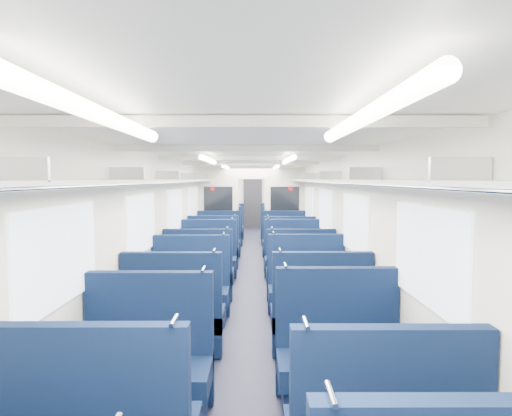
{
  "coord_description": "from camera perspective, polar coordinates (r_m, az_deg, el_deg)",
  "views": [
    {
      "loc": [
        0.08,
        -8.33,
        2.0
      ],
      "look_at": [
        0.12,
        3.19,
        1.2
      ],
      "focal_mm": 29.57,
      "sensor_mm": 36.0,
      "label": 1
    }
  ],
  "objects": [
    {
      "name": "wall_right",
      "position": [
        8.48,
        8.76,
        -1.68
      ],
      "size": [
        0.02,
        18.0,
        2.35
      ],
      "primitive_type": "cube",
      "color": "beige",
      "rests_on": "floor"
    },
    {
      "name": "seat_21",
      "position": [
        12.64,
        3.22,
        -3.42
      ],
      "size": [
        1.11,
        0.61,
        1.23
      ],
      "color": "#0C1B3B",
      "rests_on": "floor"
    },
    {
      "name": "seat_12",
      "position": [
        7.11,
        -7.66,
        -9.27
      ],
      "size": [
        1.11,
        0.61,
        1.23
      ],
      "color": "#0C1B3B",
      "rests_on": "floor"
    },
    {
      "name": "floor",
      "position": [
        8.57,
        -0.74,
        -9.54
      ],
      "size": [
        2.8,
        18.0,
        0.01
      ],
      "primitive_type": "cube",
      "color": "black",
      "rests_on": "ground"
    },
    {
      "name": "seat_13",
      "position": [
        7.08,
        5.96,
        -9.3
      ],
      "size": [
        1.11,
        0.61,
        1.23
      ],
      "color": "#0C1B3B",
      "rests_on": "floor"
    },
    {
      "name": "seat_9",
      "position": [
        5.05,
        8.61,
        -14.79
      ],
      "size": [
        1.11,
        0.61,
        1.23
      ],
      "color": "#0C1B3B",
      "rests_on": "floor"
    },
    {
      "name": "wall_far",
      "position": [
        17.35,
        -0.45,
        1.22
      ],
      "size": [
        2.8,
        0.02,
        2.35
      ],
      "primitive_type": "cube",
      "color": "beige",
      "rests_on": "floor"
    },
    {
      "name": "seat_17",
      "position": [
        9.31,
        4.45,
        -6.09
      ],
      "size": [
        1.11,
        0.61,
        1.23
      ],
      "color": "#0C1B3B",
      "rests_on": "floor"
    },
    {
      "name": "seat_18",
      "position": [
        10.59,
        -5.14,
        -4.87
      ],
      "size": [
        1.11,
        0.61,
        1.23
      ],
      "color": "#0C1B3B",
      "rests_on": "floor"
    },
    {
      "name": "seat_7",
      "position": [
        4.02,
        11.19,
        -19.86
      ],
      "size": [
        1.11,
        0.61,
        1.23
      ],
      "color": "#0C1B3B",
      "rests_on": "floor"
    },
    {
      "name": "seat_6",
      "position": [
        3.91,
        -14.64,
        -20.65
      ],
      "size": [
        1.11,
        0.61,
        1.23
      ],
      "color": "#0C1B3B",
      "rests_on": "floor"
    },
    {
      "name": "seat_22",
      "position": [
        13.69,
        -4.0,
        -2.86
      ],
      "size": [
        1.11,
        0.61,
        1.23
      ],
      "color": "#0C1B3B",
      "rests_on": "floor"
    },
    {
      "name": "seat_15",
      "position": [
        8.38,
        4.97,
        -7.21
      ],
      "size": [
        1.11,
        0.61,
        1.23
      ],
      "color": "#0C1B3B",
      "rests_on": "floor"
    },
    {
      "name": "dado_right",
      "position": [
        8.59,
        8.61,
        -7.16
      ],
      "size": [
        0.03,
        17.9,
        0.7
      ],
      "primitive_type": "cube",
      "color": "black",
      "rests_on": "floor"
    },
    {
      "name": "ceiling",
      "position": [
        8.34,
        -0.75,
        6.36
      ],
      "size": [
        2.8,
        18.0,
        0.01
      ],
      "primitive_type": "cube",
      "color": "white",
      "rests_on": "wall_left"
    },
    {
      "name": "luggage_rack_left",
      "position": [
        8.43,
        -9.04,
        3.72
      ],
      "size": [
        0.36,
        17.4,
        0.18
      ],
      "color": "#B2B5BA",
      "rests_on": "wall_left"
    },
    {
      "name": "windows",
      "position": [
        7.9,
        -0.78,
        -0.26
      ],
      "size": [
        2.78,
        15.6,
        0.75
      ],
      "color": "white",
      "rests_on": "wall_left"
    },
    {
      "name": "seat_19",
      "position": [
        10.63,
        3.87,
        -4.83
      ],
      "size": [
        1.11,
        0.61,
        1.23
      ],
      "color": "#0C1B3B",
      "rests_on": "floor"
    },
    {
      "name": "ceiling_fittings",
      "position": [
        8.08,
        -0.77,
        6.01
      ],
      "size": [
        2.7,
        16.06,
        0.11
      ],
      "color": "silver",
      "rests_on": "ceiling"
    },
    {
      "name": "seat_8",
      "position": [
        5.07,
        -10.92,
        -14.76
      ],
      "size": [
        1.11,
        0.61,
        1.23
      ],
      "color": "#0C1B3B",
      "rests_on": "floor"
    },
    {
      "name": "dado_left",
      "position": [
        8.62,
        -10.06,
        -7.14
      ],
      "size": [
        0.03,
        17.9,
        0.7
      ],
      "primitive_type": "cube",
      "color": "black",
      "rests_on": "floor"
    },
    {
      "name": "wall_left",
      "position": [
        8.5,
        -10.23,
        -1.68
      ],
      "size": [
        0.02,
        18.0,
        2.35
      ],
      "primitive_type": "cube",
      "color": "beige",
      "rests_on": "floor"
    },
    {
      "name": "seat_16",
      "position": [
        9.51,
        -5.72,
        -5.89
      ],
      "size": [
        1.11,
        0.61,
        1.23
      ],
      "color": "#0C1B3B",
      "rests_on": "floor"
    },
    {
      "name": "seat_11",
      "position": [
        6.18,
        6.9,
        -11.27
      ],
      "size": [
        1.11,
        0.61,
        1.23
      ],
      "color": "#0C1B3B",
      "rests_on": "floor"
    },
    {
      "name": "seat_10",
      "position": [
        6.11,
        -8.94,
        -11.46
      ],
      "size": [
        1.11,
        0.61,
        1.23
      ],
      "color": "#0C1B3B",
      "rests_on": "floor"
    },
    {
      "name": "end_door",
      "position": [
        17.3,
        -0.45,
        0.63
      ],
      "size": [
        0.75,
        0.06,
        2.0
      ],
      "primitive_type": "cube",
      "color": "black",
      "rests_on": "floor"
    },
    {
      "name": "seat_20",
      "position": [
        12.63,
        -4.33,
        -3.43
      ],
      "size": [
        1.11,
        0.61,
        1.23
      ],
      "color": "#0C1B3B",
      "rests_on": "floor"
    },
    {
      "name": "seat_23",
      "position": [
        13.75,
        2.94,
        -2.83
      ],
      "size": [
        1.11,
        0.61,
        1.23
      ],
      "color": "#0C1B3B",
      "rests_on": "floor"
    },
    {
      "name": "luggage_rack_right",
      "position": [
        8.41,
        7.56,
        3.74
      ],
      "size": [
        0.36,
        17.4,
        0.18
      ],
      "color": "#B2B5BA",
      "rests_on": "wall_right"
    },
    {
      "name": "seat_14",
      "position": [
        8.36,
        -6.5,
        -7.26
      ],
      "size": [
        1.11,
        0.61,
        1.23
      ],
      "color": "#0C1B3B",
      "rests_on": "floor"
    },
    {
      "name": "bulkhead",
      "position": [
        11.13,
        -0.6,
        -0.0
      ],
      "size": [
        2.8,
        0.1,
        2.35
      ],
      "color": "silver",
      "rests_on": "floor"
    }
  ]
}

